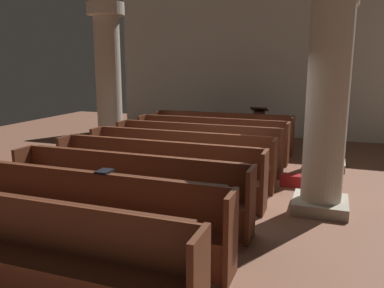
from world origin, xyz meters
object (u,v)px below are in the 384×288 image
Objects in this scene: pew_row_3 at (179,156)px; kneeler_box_red at (291,180)px; pew_row_6 at (85,212)px; pew_row_4 at (157,169)px; pew_row_0 at (222,131)px; pillar_far_side at (108,78)px; pillar_aisle_rear at (328,87)px; pew_row_2 at (197,146)px; hymn_book at (104,171)px; pillar_aisle_side at (331,80)px; lectern at (259,128)px; pew_row_5 at (127,187)px; pew_row_1 at (211,138)px; pew_row_7 at (22,249)px.

pew_row_3 is 2.21m from kneeler_box_red.
pew_row_4 is at bearing 90.00° from pew_row_6.
kneeler_box_red is at bearing 35.68° from pew_row_4.
pew_row_0 and pew_row_4 have the same top height.
pillar_far_side and pillar_aisle_rear have the same top height.
pillar_aisle_rear is at bearing -13.08° from pew_row_3.
hymn_book reaches higher than pew_row_2.
pillar_aisle_side is at bearing 90.00° from pillar_aisle_rear.
pew_row_6 is 6.08m from pillar_aisle_side.
pew_row_6 is 3.47× the size of lectern.
pew_row_3 is 3.47× the size of lectern.
pew_row_0 is 4.83m from pillar_aisle_rear.
lectern is (3.40, 2.58, -1.50)m from pillar_far_side.
pew_row_6 is (0.00, -6.24, 0.00)m from pew_row_0.
pew_row_3 is at bearing -167.24° from kneeler_box_red.
pew_row_6 is at bearing -90.00° from pew_row_5.
hymn_book is (2.82, -4.72, -0.95)m from pillar_far_side.
lectern is 4.12m from kneeler_box_red.
pew_row_4 is 1.97m from hymn_book.
pillar_aisle_side is at bearing 71.22° from kneeler_box_red.
pew_row_0 is 1.00× the size of pew_row_1.
pew_row_7 is (0.00, -3.12, 0.00)m from pew_row_4.
pew_row_3 is at bearing 90.00° from pew_row_7.
pew_row_3 is 1.00× the size of pew_row_5.
pew_row_4 is 5.45m from lectern.
pew_row_3 is (0.00, -1.04, 0.00)m from pew_row_2.
pew_row_5 is (0.00, -5.20, 0.00)m from pew_row_0.
hymn_book is at bearing -116.17° from pillar_aisle_side.
pew_row_0 is 4.16m from pew_row_4.
pew_row_5 is 3.35m from kneeler_box_red.
pew_row_6 is 9.31× the size of kneeler_box_red.
lectern is 5.11× the size of hymn_book.
pew_row_1 reaches higher than kneeler_box_red.
pew_row_1 is at bearing 90.00° from pew_row_6.
pew_row_7 is 4.67m from pillar_aisle_rear.
pew_row_4 is 1.04m from pew_row_5.
kneeler_box_red is at bearing 12.76° from pew_row_3.
pillar_aisle_rear is (2.68, 2.50, 1.43)m from pew_row_6.
pew_row_7 is 9.31× the size of kneeler_box_red.
pew_row_0 is 17.70× the size of hymn_book.
pillar_aisle_rear is at bearing -24.33° from pillar_far_side.
pillar_far_side is (-2.63, 1.78, 1.43)m from pew_row_3.
hymn_book is (-2.50, -5.09, -0.95)m from pillar_aisle_side.
pew_row_1 is 4.16m from pew_row_5.
pillar_aisle_rear is at bearing -68.92° from lectern.
pew_row_5 is at bearing 90.00° from pew_row_7.
pillar_aisle_side is at bearing 3.95° from pillar_far_side.
pew_row_1 is at bearing 90.00° from pew_row_2.
pew_row_2 is at bearing -90.00° from pew_row_0.
pew_row_6 is at bearing -120.45° from kneeler_box_red.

